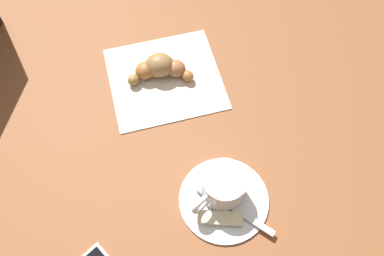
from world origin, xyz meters
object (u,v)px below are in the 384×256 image
saucer (224,199)px  napkin (165,78)px  sugar_packet (220,218)px  croissant (160,68)px  espresso_cup (223,186)px  teaspoon (221,200)px

saucer → napkin: size_ratio=0.70×
saucer → napkin: 0.24m
sugar_packet → croissant: 0.28m
espresso_cup → croissant: bearing=14.5°
napkin → croissant: bearing=35.8°
sugar_packet → croissant: size_ratio=0.54×
teaspoon → croissant: (0.25, 0.06, 0.01)m
saucer → espresso_cup: size_ratio=1.63×
sugar_packet → croissant: (0.27, 0.05, 0.01)m
napkin → saucer: bearing=-166.7°
saucer → teaspoon: teaspoon is taller
espresso_cup → napkin: bearing=13.5°
saucer → espresso_cup: bearing=8.1°
teaspoon → sugar_packet: teaspoon is taller
croissant → napkin: bearing=-144.2°
saucer → croissant: (0.24, 0.06, 0.02)m
saucer → croissant: bearing=14.2°
saucer → sugar_packet: sugar_packet is taller
napkin → croissant: 0.02m
saucer → teaspoon: 0.01m
saucer → croissant: size_ratio=1.10×
espresso_cup → napkin: size_ratio=0.43×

